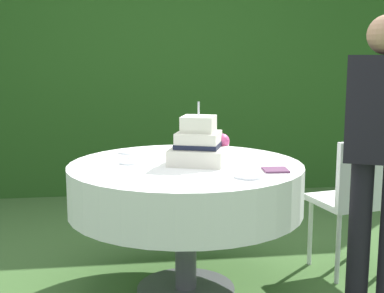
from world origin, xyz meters
The scene contains 11 objects.
ground_plane centered at (0.00, 0.00, 0.00)m, with size 20.00×20.00×0.00m, color #3D602D.
foliage_hedge centered at (0.00, 2.61, 1.31)m, with size 6.31×0.58×2.61m, color #234C19.
cake_table centered at (0.00, 0.00, 0.64)m, with size 1.36×1.36×0.78m.
wedding_cake centered at (0.08, 0.01, 0.89)m, with size 0.40×0.40×0.36m.
serving_plate_near centered at (0.28, -0.40, 0.78)m, with size 0.15×0.15×0.01m, color white.
serving_plate_far centered at (-0.27, 0.18, 0.78)m, with size 0.11×0.11×0.01m, color white.
serving_plate_left centered at (-0.32, 0.05, 0.78)m, with size 0.12×0.12×0.01m, color white.
serving_plate_right centered at (-0.32, 0.38, 0.78)m, with size 0.12×0.12×0.01m, color white.
napkin_stack centered at (0.46, -0.26, 0.78)m, with size 0.13×0.13×0.01m, color #603856.
garden_chair centered at (1.08, 0.09, 0.54)m, with size 0.47×0.47×0.89m.
standing_person centered at (0.96, -0.44, 0.93)m, with size 0.41×0.34×1.60m.
Camera 1 is at (-0.37, -2.99, 1.39)m, focal length 49.61 mm.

